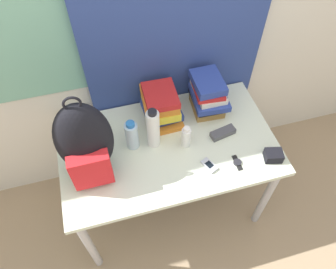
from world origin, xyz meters
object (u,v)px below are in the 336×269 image
at_px(camera_pouch, 273,156).
at_px(book_stack_left, 161,105).
at_px(water_bottle, 132,135).
at_px(cell_phone, 209,165).
at_px(sports_bottle, 153,129).
at_px(backpack, 85,143).
at_px(sunscreen_bottle, 186,137).
at_px(sunglasses_case, 223,133).
at_px(wristwatch, 237,162).
at_px(book_stack_center, 208,94).

bearing_deg(camera_pouch, book_stack_left, 138.27).
bearing_deg(water_bottle, cell_phone, -33.98).
xyz_separation_m(book_stack_left, sports_bottle, (-0.09, -0.18, 0.03)).
distance_m(backpack, sunscreen_bottle, 0.56).
xyz_separation_m(book_stack_left, sunglasses_case, (0.31, -0.23, -0.09)).
height_order(backpack, book_stack_left, backpack).
height_order(backpack, sunscreen_bottle, backpack).
relative_size(backpack, cell_phone, 5.32).
bearing_deg(sunglasses_case, water_bottle, 172.61).
bearing_deg(camera_pouch, sunscreen_bottle, 153.12).
distance_m(backpack, book_stack_left, 0.54).
distance_m(backpack, cell_phone, 0.68).
bearing_deg(wristwatch, water_bottle, 152.69).
bearing_deg(wristwatch, camera_pouch, -6.98).
relative_size(water_bottle, sports_bottle, 0.72).
relative_size(backpack, sunscreen_bottle, 3.58).
distance_m(backpack, camera_pouch, 1.02).
distance_m(sports_bottle, wristwatch, 0.50).
relative_size(backpack, sports_bottle, 1.96).
height_order(book_stack_center, cell_phone, book_stack_center).
xyz_separation_m(sports_bottle, camera_pouch, (0.61, -0.28, -0.11)).
distance_m(water_bottle, sunscreen_bottle, 0.30).
height_order(book_stack_left, wristwatch, book_stack_left).
height_order(water_bottle, wristwatch, water_bottle).
height_order(book_stack_left, sunglasses_case, book_stack_left).
xyz_separation_m(water_bottle, cell_phone, (0.37, -0.25, -0.09)).
distance_m(sunglasses_case, wristwatch, 0.21).
bearing_deg(sports_bottle, water_bottle, 171.21).
height_order(book_stack_left, cell_phone, book_stack_left).
distance_m(sunscreen_bottle, sunglasses_case, 0.24).
bearing_deg(wristwatch, backpack, 166.80).
relative_size(sunscreen_bottle, sunglasses_case, 0.98).
bearing_deg(camera_pouch, water_bottle, 157.79).
bearing_deg(book_stack_center, sunscreen_bottle, -131.33).
relative_size(backpack, book_stack_center, 2.04).
height_order(sunscreen_bottle, camera_pouch, sunscreen_bottle).
height_order(book_stack_left, book_stack_center, book_stack_center).
relative_size(book_stack_left, sports_bottle, 0.99).
bearing_deg(sports_bottle, cell_phone, -42.52).
height_order(sunglasses_case, camera_pouch, camera_pouch).
relative_size(sunscreen_bottle, cell_phone, 1.48).
relative_size(sports_bottle, wristwatch, 2.82).
relative_size(sports_bottle, cell_phone, 2.71).
distance_m(book_stack_left, sunscreen_bottle, 0.26).
distance_m(water_bottle, wristwatch, 0.61).
bearing_deg(cell_phone, sports_bottle, 137.48).
height_order(backpack, sports_bottle, backpack).
distance_m(cell_phone, camera_pouch, 0.36).
bearing_deg(book_stack_left, book_stack_center, -0.62).
relative_size(book_stack_center, camera_pouch, 2.46).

